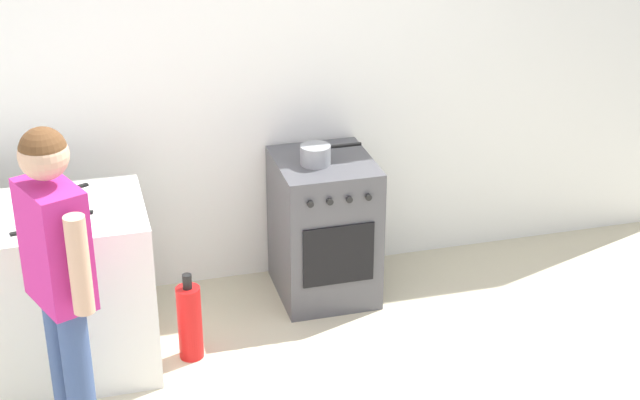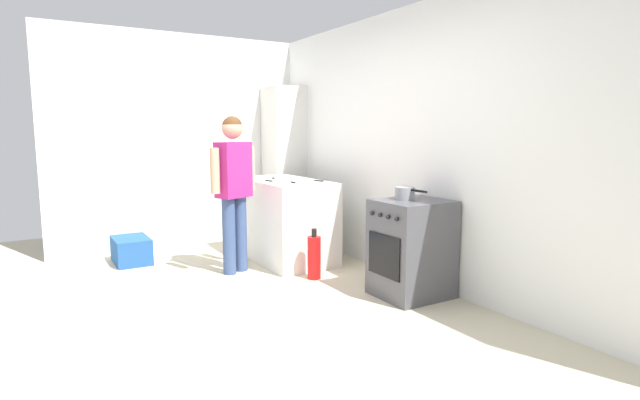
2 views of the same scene
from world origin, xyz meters
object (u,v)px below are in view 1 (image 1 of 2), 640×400
(knife_paring, at_px, (73,189))
(knife_chef, at_px, (64,213))
(pot, at_px, (316,155))
(person, at_px, (58,268))
(fire_extinguisher, at_px, (190,322))
(oven_left, at_px, (324,227))

(knife_paring, xyz_separation_m, knife_chef, (-0.05, -0.28, -0.00))
(pot, relative_size, knife_chef, 1.14)
(pot, bearing_deg, knife_paring, -175.39)
(person, xyz_separation_m, fire_extinguisher, (0.61, 0.58, -0.72))
(knife_paring, height_order, person, person)
(oven_left, distance_m, knife_paring, 1.48)
(knife_chef, bearing_deg, person, -93.92)
(oven_left, xyz_separation_m, knife_chef, (-1.44, -0.43, 0.48))
(pot, height_order, fire_extinguisher, pot)
(pot, distance_m, knife_paring, 1.33)
(oven_left, height_order, knife_chef, knife_chef)
(oven_left, relative_size, pot, 2.42)
(pot, relative_size, fire_extinguisher, 0.70)
(oven_left, xyz_separation_m, knife_paring, (-1.39, -0.15, 0.48))
(oven_left, distance_m, fire_extinguisher, 1.01)
(oven_left, distance_m, person, 1.89)
(knife_paring, bearing_deg, oven_left, 6.01)
(pot, bearing_deg, knife_chef, -164.24)
(oven_left, relative_size, person, 0.54)
(knife_chef, xyz_separation_m, fire_extinguisher, (0.57, -0.05, -0.69))
(oven_left, relative_size, knife_chef, 2.75)
(pot, xyz_separation_m, fire_extinguisher, (-0.81, -0.44, -0.69))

